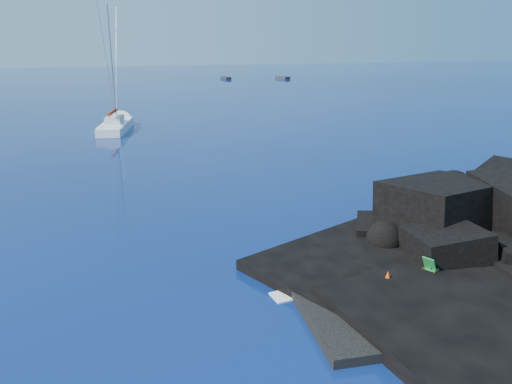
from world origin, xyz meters
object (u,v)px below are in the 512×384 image
marker_cone (388,278)px  sailboat (116,130)px  distant_boat_a (226,79)px  distant_boat_b (283,79)px  deck_chair (437,262)px  sunbather (423,290)px

marker_cone → sailboat: bearing=100.6°
marker_cone → distant_boat_a: bearing=78.0°
distant_boat_b → sailboat: bearing=-136.3°
deck_chair → distant_boat_b: bearing=48.9°
deck_chair → distant_boat_a: size_ratio=0.30×
sailboat → sunbather: (8.84, -43.87, 0.51)m
sunbather → distant_boat_a: size_ratio=0.34×
distant_boat_a → distant_boat_b: size_ratio=0.94×
marker_cone → sunbather: bearing=-52.0°
sunbather → distant_boat_a: sunbather is taller
deck_chair → distant_boat_b: (36.92, 111.99, -0.84)m
sailboat → sunbather: size_ratio=8.59×
marker_cone → distant_boat_b: 118.95m
sunbather → distant_boat_b: sunbather is taller
deck_chair → marker_cone: deck_chair is taller
marker_cone → distant_boat_a: marker_cone is taller
sunbather → distant_boat_a: bearing=70.9°
sunbather → deck_chair: bearing=31.5°
sailboat → distant_boat_a: sailboat is taller
marker_cone → distant_boat_b: (39.43, 112.23, -0.63)m
sunbather → marker_cone: size_ratio=2.81×
sailboat → distant_boat_b: 84.10m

